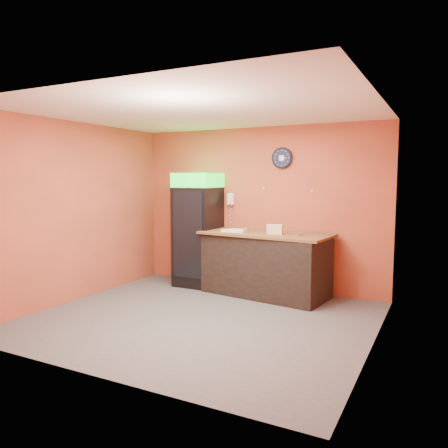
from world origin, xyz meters
The scene contains 15 objects.
floor centered at (0.00, 0.00, 0.00)m, with size 4.50×4.50×0.00m, color #47474C.
back_wall centered at (0.00, 2.00, 1.40)m, with size 4.50×0.02×2.80m, color #C75138.
left_wall centered at (-2.25, 0.00, 1.40)m, with size 0.02×4.00×2.80m, color #C75138.
right_wall centered at (2.25, 0.00, 1.40)m, with size 0.02×4.00×2.80m, color #C75138.
ceiling centered at (0.00, 0.00, 2.80)m, with size 4.50×4.00×0.02m, color white.
beverage_cooler centered at (-1.02, 1.60, 0.98)m, with size 0.71×0.73×2.02m.
prep_counter centered at (0.32, 1.56, 0.50)m, with size 2.00×0.89×1.00m, color black.
wall_clock centered at (0.44, 1.97, 2.26)m, with size 0.36×0.06×0.36m.
wall_phone centered at (-0.51, 1.95, 1.55)m, with size 0.11×0.10×0.21m.
butcher_paper centered at (0.32, 1.56, 1.02)m, with size 2.11×0.96×0.04m, color brown.
sub_roll_stack centered at (0.53, 1.42, 1.12)m, with size 0.26×0.11×0.16m.
wrapped_sandwich_left centered at (-0.24, 1.36, 1.06)m, with size 0.29×0.11×0.04m, color white.
wrapped_sandwich_mid centered at (-0.11, 1.37, 1.06)m, with size 0.25×0.10×0.04m, color white.
wrapped_sandwich_right centered at (-0.20, 1.55, 1.06)m, with size 0.26×0.10×0.04m, color white.
kitchen_tool centered at (-0.02, 1.54, 1.07)m, with size 0.06×0.06×0.06m, color silver.
Camera 1 is at (2.94, -5.05, 1.92)m, focal length 35.00 mm.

